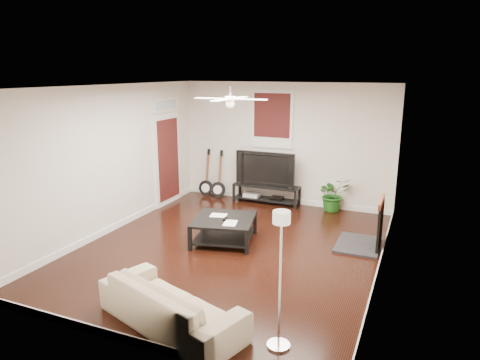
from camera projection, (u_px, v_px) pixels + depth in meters
The scene contains 14 objects.
room at pixel (231, 171), 7.31m from camera, with size 5.01×6.01×2.81m.
brick_accent at pixel (391, 172), 7.26m from camera, with size 0.02×2.20×2.80m, color #A65435.
fireplace at pixel (369, 222), 7.60m from camera, with size 0.80×1.10×0.92m, color black.
window_back at pixel (272, 120), 9.94m from camera, with size 1.00×0.06×1.30m, color #360F0E.
door_left at pixel (167, 151), 9.98m from camera, with size 0.08×1.00×2.50m, color white.
tv_stand at pixel (266, 194), 10.21m from camera, with size 1.57×0.42×0.44m, color black.
tv at pixel (267, 168), 10.08m from camera, with size 1.41×0.18×0.81m, color black.
coffee_table at pixel (224, 230), 7.91m from camera, with size 1.07×1.07×0.45m, color black.
sofa at pixel (171, 303), 5.28m from camera, with size 1.99×0.78×0.58m, color #C2AC91.
floor_lamp at pixel (280, 281), 4.73m from camera, with size 0.27×0.27×1.63m, color silver, non-canonical shape.
potted_plant at pixel (333, 194), 9.61m from camera, with size 0.69×0.60×0.77m, color #1C5919.
guitar_left at pixel (206, 173), 10.70m from camera, with size 0.37×0.26×1.19m, color black, non-canonical shape.
guitar_right at pixel (218, 174), 10.54m from camera, with size 0.37×0.26×1.19m, color black, non-canonical shape.
ceiling_fan at pixel (230, 99), 7.02m from camera, with size 1.24×1.24×0.32m, color white, non-canonical shape.
Camera 1 is at (2.95, -6.49, 3.04)m, focal length 32.46 mm.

